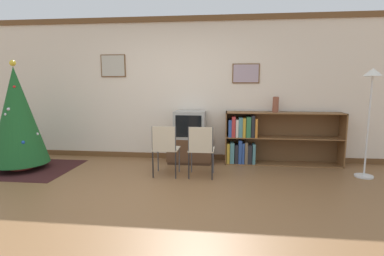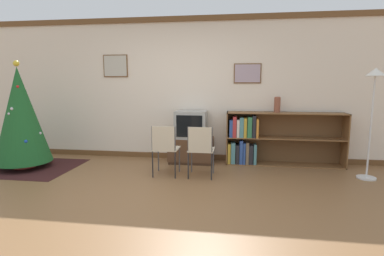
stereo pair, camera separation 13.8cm
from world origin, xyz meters
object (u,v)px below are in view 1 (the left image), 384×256
folding_chair_left (165,147)px  folding_chair_right (201,148)px  television (190,125)px  tv_console (190,150)px  standing_lamp (371,94)px  vase (276,104)px  christmas_tree (17,116)px  bookshelf (262,139)px

folding_chair_left → folding_chair_right: (0.57, 0.00, 0.00)m
television → folding_chair_left: television is taller
tv_console → television: 0.48m
folding_chair_right → standing_lamp: 2.72m
folding_chair_left → vase: vase is taller
tv_console → christmas_tree: bearing=-164.8°
television → bookshelf: bearing=3.0°
christmas_tree → folding_chair_right: bearing=-2.4°
television → vase: bearing=3.0°
folding_chair_left → standing_lamp: size_ratio=0.48×
folding_chair_left → bookshelf: bookshelf is taller
folding_chair_left → folding_chair_right: 0.57m
vase → folding_chair_right: bearing=-142.1°
bookshelf → folding_chair_left: bearing=-148.8°
tv_console → bookshelf: size_ratio=0.39×
folding_chair_right → bookshelf: 1.42m
television → folding_chair_left: (-0.28, -0.90, -0.24)m
tv_console → standing_lamp: size_ratio=0.48×
bookshelf → vase: 0.67m
folding_chair_left → television: bearing=72.5°
vase → folding_chair_left: bearing=-151.7°
folding_chair_right → vase: 1.71m
folding_chair_right → vase: bearing=37.9°
tv_console → standing_lamp: bearing=-11.3°
standing_lamp → bookshelf: bearing=157.5°
bookshelf → vase: size_ratio=7.45×
tv_console → standing_lamp: standing_lamp is taller
tv_console → folding_chair_left: folding_chair_left is taller
folding_chair_left → bookshelf: (1.60, 0.97, -0.01)m
christmas_tree → folding_chair_left: size_ratio=2.25×
folding_chair_left → vase: size_ratio=2.94×
bookshelf → vase: bearing=3.0°
tv_console → folding_chair_left: (-0.28, -0.90, 0.24)m
television → folding_chair_right: size_ratio=0.69×
bookshelf → vase: vase is taller
television → tv_console: bearing=90.0°
vase → standing_lamp: bearing=-26.3°
tv_console → television: size_ratio=1.43×
television → vase: vase is taller
christmas_tree → folding_chair_left: 2.61m
bookshelf → folding_chair_right: bearing=-136.8°
bookshelf → standing_lamp: 1.86m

